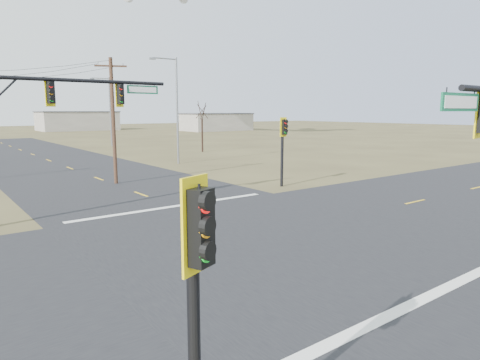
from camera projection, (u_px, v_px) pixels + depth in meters
name	position (u px, v px, depth m)	size (l,w,h in m)	color
ground	(259.00, 238.00, 18.19)	(320.00, 320.00, 0.00)	brown
road_ew	(259.00, 238.00, 18.19)	(160.00, 14.00, 0.02)	black
road_ns	(259.00, 238.00, 18.19)	(14.00, 160.00, 0.02)	black
stop_bar_near	(425.00, 298.00, 12.27)	(12.00, 0.40, 0.01)	silver
stop_bar_far	(174.00, 206.00, 24.10)	(12.00, 0.40, 0.01)	silver
mast_arm_far	(49.00, 111.00, 20.76)	(9.20, 0.60, 7.45)	black
pedestal_signal_ne	(284.00, 137.00, 30.00)	(0.59, 0.53, 4.93)	black
pedestal_signal_sw	(198.00, 264.00, 5.80)	(0.67, 0.58, 4.52)	black
utility_pole_near	(113.00, 119.00, 31.00)	(2.10, 0.96, 9.11)	#4C2F20
streetlight_a	(175.00, 105.00, 42.91)	(2.96, 0.36, 10.59)	gray
streetlight_b	(109.00, 108.00, 64.52)	(2.87, 0.30, 10.33)	gray
bare_tree_c	(202.00, 110.00, 55.70)	(3.63, 3.63, 6.98)	black
warehouse_mid	(78.00, 121.00, 119.36)	(20.00, 12.00, 5.00)	#ACA599
warehouse_right	(217.00, 122.00, 117.52)	(18.00, 10.00, 4.50)	#ACA599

